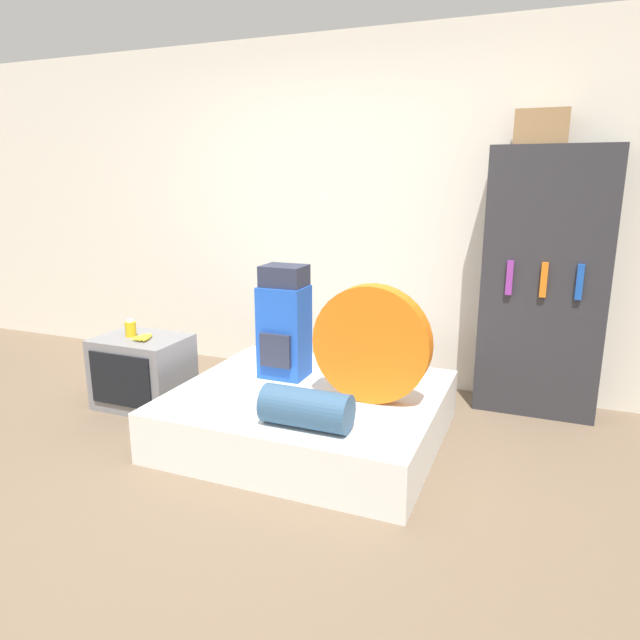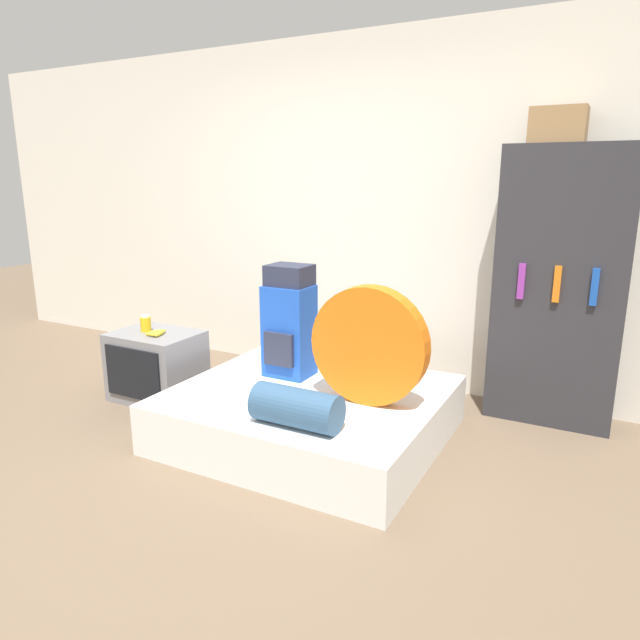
# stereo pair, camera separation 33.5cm
# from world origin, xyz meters

# --- Properties ---
(ground_plane) EXTENTS (16.00, 16.00, 0.00)m
(ground_plane) POSITION_xyz_m (0.00, 0.00, 0.00)
(ground_plane) COLOR brown
(wall_back) EXTENTS (8.00, 0.05, 2.60)m
(wall_back) POSITION_xyz_m (0.00, 2.02, 1.30)
(wall_back) COLOR silver
(wall_back) RESTS_ON ground_plane
(bed) EXTENTS (1.57, 1.41, 0.31)m
(bed) POSITION_xyz_m (0.18, 0.82, 0.15)
(bed) COLOR white
(bed) RESTS_ON ground_plane
(backpack) EXTENTS (0.29, 0.27, 0.73)m
(backpack) POSITION_xyz_m (-0.07, 1.00, 0.66)
(backpack) COLOR blue
(backpack) RESTS_ON bed
(tent_bag) EXTENTS (0.69, 0.11, 0.69)m
(tent_bag) POSITION_xyz_m (0.58, 0.80, 0.65)
(tent_bag) COLOR orange
(tent_bag) RESTS_ON bed
(sleeping_roll) EXTENTS (0.47, 0.21, 0.21)m
(sleeping_roll) POSITION_xyz_m (0.38, 0.33, 0.41)
(sleeping_roll) COLOR #33567A
(sleeping_roll) RESTS_ON bed
(television) EXTENTS (0.61, 0.47, 0.50)m
(television) POSITION_xyz_m (-1.10, 0.85, 0.25)
(television) COLOR gray
(television) RESTS_ON ground_plane
(canister) EXTENTS (0.07, 0.07, 0.12)m
(canister) POSITION_xyz_m (-1.18, 0.85, 0.55)
(canister) COLOR gold
(canister) RESTS_ON television
(banana_bunch) EXTENTS (0.12, 0.16, 0.03)m
(banana_bunch) POSITION_xyz_m (-1.03, 0.82, 0.51)
(banana_bunch) COLOR yellow
(banana_bunch) RESTS_ON television
(bookshelf) EXTENTS (0.78, 0.35, 1.77)m
(bookshelf) POSITION_xyz_m (1.45, 1.81, 0.88)
(bookshelf) COLOR #2D2D33
(bookshelf) RESTS_ON ground_plane
(cardboard_box) EXTENTS (0.32, 0.24, 0.21)m
(cardboard_box) POSITION_xyz_m (1.35, 1.81, 1.87)
(cardboard_box) COLOR #99754C
(cardboard_box) RESTS_ON bookshelf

